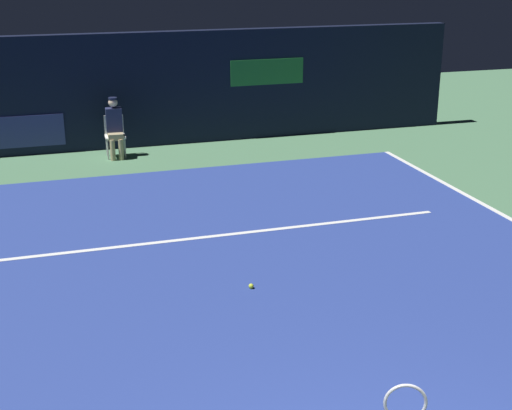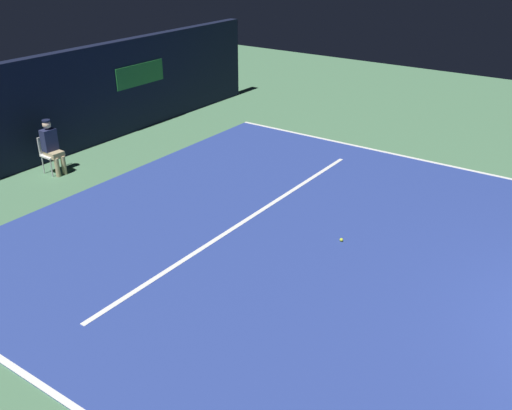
{
  "view_description": "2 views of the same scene",
  "coord_description": "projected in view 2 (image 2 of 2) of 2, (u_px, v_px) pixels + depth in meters",
  "views": [
    {
      "loc": [
        -2.23,
        -3.41,
        4.28
      ],
      "look_at": [
        0.51,
        5.44,
        1.04
      ],
      "focal_mm": 50.89,
      "sensor_mm": 36.0,
      "label": 1
    },
    {
      "loc": [
        -8.28,
        0.98,
        5.28
      ],
      "look_at": [
        -0.58,
        6.37,
        0.76
      ],
      "focal_mm": 40.02,
      "sensor_mm": 36.0,
      "label": 2
    }
  ],
  "objects": [
    {
      "name": "back_wall",
      "position": [
        45.0,
        109.0,
        14.13
      ],
      "size": [
        15.63,
        0.33,
        2.6
      ],
      "color": "black",
      "rests_on": "ground"
    },
    {
      "name": "line_sideline_left",
      "position": [
        436.0,
        163.0,
        14.35
      ],
      "size": [
        0.1,
        11.88,
        0.01
      ],
      "primitive_type": "cube",
      "color": "white",
      "rests_on": "court_surface"
    },
    {
      "name": "line_service",
      "position": [
        246.0,
        220.0,
        11.52
      ],
      "size": [
        8.32,
        0.1,
        0.01
      ],
      "primitive_type": "cube",
      "color": "white",
      "rests_on": "court_surface"
    },
    {
      "name": "line_judge_on_chair",
      "position": [
        51.0,
        146.0,
        13.5
      ],
      "size": [
        0.46,
        0.54,
        1.32
      ],
      "color": "white",
      "rests_on": "ground"
    },
    {
      "name": "tennis_ball",
      "position": [
        341.0,
        240.0,
        10.72
      ],
      "size": [
        0.07,
        0.07,
        0.07
      ],
      "primitive_type": "sphere",
      "color": "#CCE033",
      "rests_on": "court_surface"
    },
    {
      "name": "ground_plane",
      "position": [
        338.0,
        250.0,
        10.45
      ],
      "size": [
        31.56,
        31.56,
        0.0
      ],
      "primitive_type": "plane",
      "color": "#4C7A56"
    },
    {
      "name": "court_surface",
      "position": [
        338.0,
        250.0,
        10.45
      ],
      "size": [
        10.67,
        11.88,
        0.01
      ],
      "primitive_type": "cube",
      "color": "navy",
      "rests_on": "ground"
    }
  ]
}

